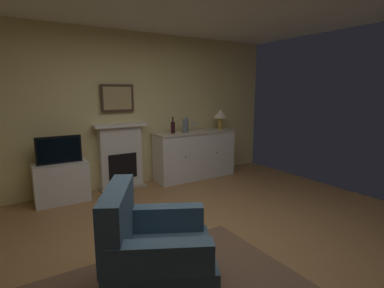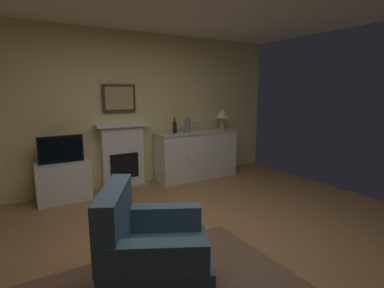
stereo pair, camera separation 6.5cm
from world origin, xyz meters
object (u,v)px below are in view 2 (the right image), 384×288
object	(u,v)px
wine_bottle	(175,127)
wine_glass_left	(194,125)
table_lamp	(222,115)
armchair	(150,253)
sideboard_cabinet	(197,155)
tv_cabinet	(63,181)
wine_glass_center	(198,125)
tv_set	(61,149)
fireplace_unit	(123,156)
vase_decorative	(187,125)
framed_picture	(119,98)

from	to	relation	value
wine_bottle	wine_glass_left	world-z (taller)	wine_bottle
table_lamp	armchair	bearing A→B (deg)	-135.38
sideboard_cabinet	tv_cabinet	world-z (taller)	sideboard_cabinet
table_lamp	wine_glass_left	xyz separation A→B (m)	(-0.67, -0.03, -0.16)
wine_glass_center	tv_set	size ratio (longest dim) A/B	0.27
fireplace_unit	wine_bottle	bearing A→B (deg)	-11.10
vase_decorative	tv_set	bearing A→B (deg)	178.87
vase_decorative	tv_cabinet	xyz separation A→B (m)	(-2.12, 0.06, -0.73)
wine_bottle	armchair	size ratio (longest dim) A/B	0.27
framed_picture	wine_glass_left	distance (m)	1.41
table_lamp	tv_set	bearing A→B (deg)	-179.84
wine_glass_left	wine_glass_center	xyz separation A→B (m)	(0.11, 0.04, 0.00)
sideboard_cabinet	tv_set	bearing A→B (deg)	-179.80
tv_set	tv_cabinet	bearing A→B (deg)	90.00
vase_decorative	armchair	bearing A→B (deg)	-125.55
fireplace_unit	wine_glass_left	bearing A→B (deg)	-9.19
table_lamp	tv_set	distance (m)	2.96
framed_picture	vase_decorative	size ratio (longest dim) A/B	1.96
framed_picture	wine_glass_left	world-z (taller)	framed_picture
fireplace_unit	armchair	size ratio (longest dim) A/B	1.03
wine_bottle	tv_set	distance (m)	1.90
wine_glass_center	tv_set	xyz separation A→B (m)	(-2.38, -0.02, -0.22)
table_lamp	framed_picture	bearing A→B (deg)	173.54
sideboard_cabinet	wine_glass_center	xyz separation A→B (m)	(0.03, 0.01, 0.56)
sideboard_cabinet	tv_cabinet	bearing A→B (deg)	179.63
sideboard_cabinet	tv_cabinet	distance (m)	2.36
wine_glass_left	tv_cabinet	bearing A→B (deg)	178.80
wine_bottle	wine_glass_center	bearing A→B (deg)	1.11
fireplace_unit	wine_glass_center	xyz separation A→B (m)	(1.41, -0.17, 0.46)
wine_bottle	wine_glass_center	distance (m)	0.50
table_lamp	wine_bottle	xyz separation A→B (m)	(-1.05, -0.00, -0.17)
table_lamp	armchair	world-z (taller)	table_lamp
vase_decorative	table_lamp	bearing A→B (deg)	3.48
table_lamp	fireplace_unit	bearing A→B (deg)	174.85
fireplace_unit	framed_picture	bearing A→B (deg)	90.00
tv_cabinet	tv_set	xyz separation A→B (m)	(-0.00, -0.02, 0.50)
table_lamp	wine_bottle	bearing A→B (deg)	-179.92
wine_bottle	wine_glass_left	xyz separation A→B (m)	(0.39, -0.03, 0.01)
fireplace_unit	wine_glass_center	bearing A→B (deg)	-6.85
vase_decorative	armchair	size ratio (longest dim) A/B	0.26
table_lamp	wine_glass_left	world-z (taller)	table_lamp
framed_picture	wine_bottle	bearing A→B (deg)	-13.82
sideboard_cabinet	armchair	world-z (taller)	armchair
sideboard_cabinet	framed_picture	bearing A→B (deg)	170.81
wine_bottle	armchair	world-z (taller)	wine_bottle
fireplace_unit	vase_decorative	bearing A→B (deg)	-11.25
tv_set	armchair	distance (m)	2.67
table_lamp	wine_glass_center	distance (m)	0.58
wine_glass_center	tv_set	world-z (taller)	wine_glass_center
framed_picture	tv_set	size ratio (longest dim) A/B	0.89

